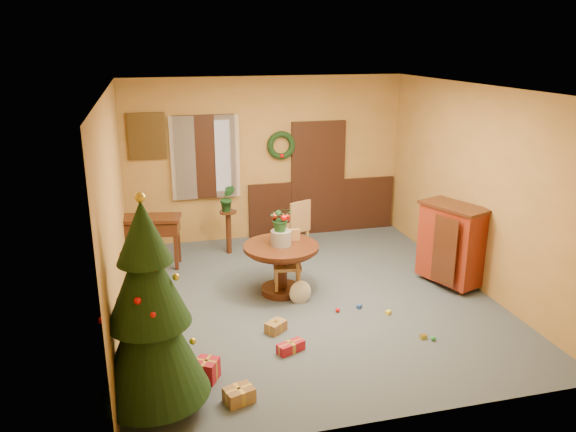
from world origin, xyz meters
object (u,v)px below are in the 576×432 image
object	(u,v)px
chair_near	(287,259)
writing_desk	(151,229)
dining_table	(281,260)
christmas_tree	(149,313)
sideboard	(451,242)

from	to	relation	value
chair_near	writing_desk	xyz separation A→B (m)	(-1.86, 1.42, 0.14)
dining_table	chair_near	world-z (taller)	chair_near
christmas_tree	sideboard	xyz separation A→B (m)	(4.30, 1.99, -0.39)
christmas_tree	writing_desk	distance (m)	3.80
sideboard	dining_table	bearing A→B (deg)	173.00
dining_table	christmas_tree	distance (m)	2.97
christmas_tree	chair_near	bearing A→B (deg)	50.95
chair_near	sideboard	distance (m)	2.42
dining_table	sideboard	bearing A→B (deg)	-7.00
christmas_tree	sideboard	size ratio (longest dim) A/B	1.80
dining_table	chair_near	size ratio (longest dim) A/B	1.18
writing_desk	christmas_tree	bearing A→B (deg)	-90.74
dining_table	writing_desk	xyz separation A→B (m)	(-1.76, 1.48, 0.12)
chair_near	writing_desk	world-z (taller)	chair_near
chair_near	christmas_tree	world-z (taller)	christmas_tree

